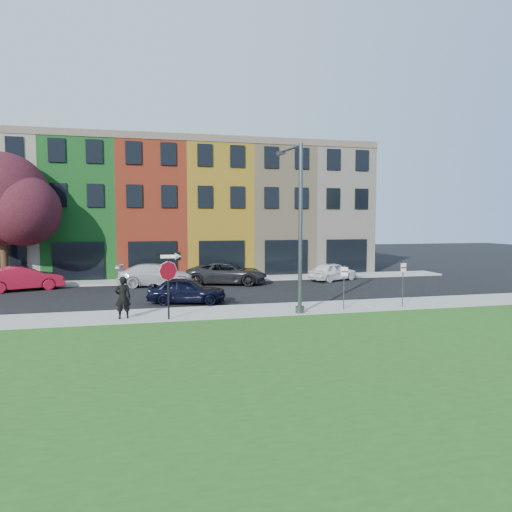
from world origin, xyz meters
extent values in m
plane|color=black|center=(0.00, 0.00, 0.00)|extent=(120.00, 120.00, 0.00)
cube|color=gray|center=(2.00, 3.00, 0.06)|extent=(40.00, 3.00, 0.12)
cube|color=gray|center=(-3.00, 15.00, 0.06)|extent=(40.00, 2.40, 0.12)
cube|color=beige|center=(-15.00, 21.20, 5.00)|extent=(5.00, 10.00, 10.00)
cube|color=#217B29|center=(-10.00, 21.20, 5.00)|extent=(5.00, 10.00, 10.00)
cube|color=#B5381E|center=(-5.00, 21.20, 5.00)|extent=(5.00, 10.00, 10.00)
cube|color=gold|center=(0.00, 21.20, 5.00)|extent=(5.00, 10.00, 10.00)
cube|color=#93815F|center=(5.00, 21.20, 5.00)|extent=(5.00, 10.00, 10.00)
cube|color=#B5AA99|center=(10.00, 21.20, 5.00)|extent=(5.00, 10.00, 10.00)
cube|color=black|center=(-2.50, 16.14, 1.50)|extent=(30.00, 0.12, 2.60)
cylinder|color=black|center=(-4.53, 1.90, 1.48)|extent=(0.08, 0.08, 2.72)
cylinder|color=silver|center=(-4.53, 1.88, 2.16)|extent=(0.84, 0.07, 0.84)
cylinder|color=maroon|center=(-4.53, 1.85, 2.16)|extent=(0.80, 0.06, 0.80)
cube|color=black|center=(-4.53, 1.88, 2.76)|extent=(1.05, 0.09, 0.34)
cube|color=silver|center=(-4.53, 1.85, 2.76)|extent=(0.66, 0.05, 0.14)
imported|color=black|center=(-6.39, 2.48, 1.01)|extent=(0.75, 0.58, 1.79)
imported|color=black|center=(-3.41, 6.16, 0.67)|extent=(3.53, 4.74, 1.35)
imported|color=maroon|center=(-12.74, 12.88, 0.74)|extent=(4.45, 5.51, 1.49)
imported|color=silver|center=(-4.80, 12.96, 0.73)|extent=(2.77, 5.32, 1.46)
imported|color=black|center=(-0.18, 12.81, 0.74)|extent=(5.42, 6.71, 1.49)
imported|color=white|center=(7.45, 12.89, 0.65)|extent=(4.41, 4.97, 1.30)
cylinder|color=#484A4D|center=(1.24, 1.90, 3.87)|extent=(0.18, 0.18, 7.50)
cylinder|color=#484A4D|center=(1.24, 1.90, 0.27)|extent=(0.40, 0.40, 0.30)
cylinder|color=#484A4D|center=(1.10, 2.89, 7.52)|extent=(0.40, 2.00, 0.12)
cube|color=#484A4D|center=(0.94, 3.98, 7.47)|extent=(0.33, 0.58, 0.16)
cylinder|color=#484A4D|center=(3.50, 2.23, 1.15)|extent=(0.05, 0.05, 2.05)
cube|color=silver|center=(3.50, 2.20, 1.89)|extent=(0.31, 0.13, 0.42)
cube|color=maroon|center=(3.50, 2.18, 1.89)|extent=(0.30, 0.12, 0.06)
cylinder|color=#484A4D|center=(6.47, 2.10, 1.22)|extent=(0.05, 0.05, 2.20)
cube|color=silver|center=(6.47, 2.07, 2.02)|extent=(0.32, 0.08, 0.42)
cube|color=maroon|center=(6.47, 2.05, 2.02)|extent=(0.32, 0.07, 0.06)
cylinder|color=black|center=(-14.34, 14.93, 1.83)|extent=(0.44, 0.44, 3.43)
sphere|color=black|center=(-14.34, 14.93, 5.63)|extent=(5.95, 5.95, 5.95)
sphere|color=black|center=(-12.85, 14.04, 4.89)|extent=(4.46, 4.46, 4.46)
sphere|color=black|center=(-14.04, 15.53, 6.67)|extent=(3.57, 3.57, 3.57)
camera|label=1|loc=(-5.33, -17.24, 4.20)|focal=32.00mm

